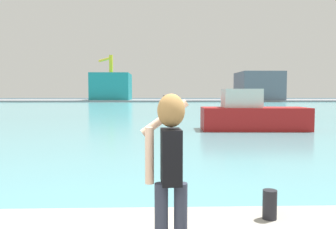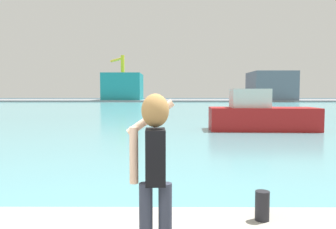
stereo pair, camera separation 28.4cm
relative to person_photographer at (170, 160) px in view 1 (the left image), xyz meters
The scene contains 9 objects.
ground_plane 49.66m from the person_photographer, 90.47° to the left, with size 220.00×220.00×0.00m, color #334751.
harbor_water 51.66m from the person_photographer, 90.46° to the left, with size 140.00×100.00×0.02m, color #599EA8.
far_shore_dock 91.64m from the person_photographer, 90.26° to the left, with size 140.00×20.00×0.46m, color gray.
person_photographer is the anchor object (origin of this frame).
harbor_bollard 2.01m from the person_photographer, 38.05° to the left, with size 0.20×0.20×0.40m, color black.
boat_moored 18.05m from the person_photographer, 71.51° to the left, with size 6.55×2.78×2.54m.
warehouse_left 90.43m from the person_photographer, 98.19° to the left, with size 10.30×12.16×7.24m, color teal.
warehouse_right 92.62m from the person_photographer, 72.54° to the left, with size 11.09×12.32×7.65m, color slate.
port_crane 90.89m from the person_photographer, 98.55° to the left, with size 5.35×9.14×12.22m.
Camera 1 is at (0.29, -3.00, 2.29)m, focal length 35.64 mm.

